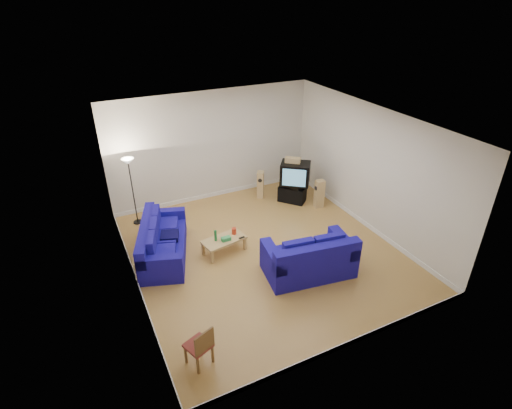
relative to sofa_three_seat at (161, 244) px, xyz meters
name	(u,v)px	position (x,y,z in m)	size (l,w,h in m)	color
room	(264,195)	(2.23, -0.92, 1.22)	(6.01, 6.51, 3.21)	brown
sofa_three_seat	(161,244)	(0.00, 0.00, 0.00)	(1.63, 2.43, 0.87)	navy
sofa_loveseat	(310,260)	(2.76, -2.12, 0.04)	(2.06, 1.35, 0.96)	navy
coffee_table	(224,241)	(1.38, -0.52, 0.00)	(1.10, 0.69, 0.37)	tan
bottle	(216,236)	(1.18, -0.50, 0.19)	(0.06, 0.06, 0.28)	#197233
tissue_box	(226,239)	(1.40, -0.60, 0.10)	(0.22, 0.12, 0.09)	green
red_canister	(234,231)	(1.68, -0.43, 0.13)	(0.11, 0.11, 0.16)	red
remote	(242,238)	(1.78, -0.67, 0.06)	(0.15, 0.05, 0.02)	black
tv_stand	(292,194)	(4.17, 1.00, -0.09)	(0.77, 0.43, 0.47)	black
av_receiver	(294,185)	(4.20, 0.97, 0.20)	(0.47, 0.38, 0.11)	black
television	(295,173)	(4.22, 0.97, 0.58)	(1.02, 0.98, 0.64)	black
centre_speaker	(293,160)	(4.17, 1.05, 0.97)	(0.44, 0.17, 0.15)	tan
speaker_left	(260,185)	(3.44, 1.65, 0.09)	(0.29, 0.31, 0.82)	tan
speaker_right	(319,194)	(4.68, 0.35, 0.10)	(0.27, 0.21, 0.84)	tan
floor_lamp	(129,170)	(-0.22, 1.78, 1.22)	(0.32, 0.32, 1.87)	black
dining_chair	(200,345)	(-0.20, -3.39, 0.13)	(0.50, 0.50, 0.82)	brown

